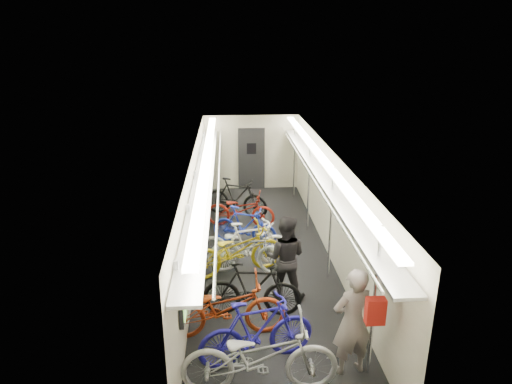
{
  "coord_description": "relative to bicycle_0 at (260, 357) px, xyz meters",
  "views": [
    {
      "loc": [
        -0.77,
        -9.23,
        4.77
      ],
      "look_at": [
        -0.09,
        1.24,
        1.15
      ],
      "focal_mm": 32.0,
      "sensor_mm": 36.0,
      "label": 1
    }
  ],
  "objects": [
    {
      "name": "train_car_shell",
      "position": [
        0.02,
        4.76,
        1.08
      ],
      "size": [
        10.0,
        10.0,
        10.0
      ],
      "color": "black",
      "rests_on": "ground"
    },
    {
      "name": "bicycle_0",
      "position": [
        0.0,
        0.0,
        0.0
      ],
      "size": [
        2.19,
        0.78,
        1.15
      ],
      "primitive_type": "imported",
      "rotation": [
        0.0,
        0.0,
        1.57
      ],
      "color": "#9FA0A4",
      "rests_on": "ground"
    },
    {
      "name": "bicycle_1",
      "position": [
        -0.0,
        0.61,
        -0.03
      ],
      "size": [
        1.89,
        0.93,
        1.09
      ],
      "primitive_type": "imported",
      "rotation": [
        0.0,
        0.0,
        1.81
      ],
      "color": "#201A9C",
      "rests_on": "ground"
    },
    {
      "name": "bicycle_2",
      "position": [
        -0.48,
        1.31,
        -0.05
      ],
      "size": [
        2.04,
        0.8,
        1.05
      ],
      "primitive_type": "imported",
      "rotation": [
        0.0,
        0.0,
        1.62
      ],
      "color": "#972F10",
      "rests_on": "ground"
    },
    {
      "name": "bicycle_3",
      "position": [
        -0.0,
        1.84,
        -0.05
      ],
      "size": [
        1.8,
        0.69,
        1.06
      ],
      "primitive_type": "imported",
      "rotation": [
        0.0,
        0.0,
        1.46
      ],
      "color": "black",
      "rests_on": "ground"
    },
    {
      "name": "bicycle_4",
      "position": [
        -0.25,
        3.39,
        -0.04
      ],
      "size": [
        2.14,
        1.27,
        1.06
      ],
      "primitive_type": "imported",
      "rotation": [
        0.0,
        0.0,
        1.87
      ],
      "color": "gold",
      "rests_on": "ground"
    },
    {
      "name": "bicycle_5",
      "position": [
        0.04,
        3.6,
        -0.03
      ],
      "size": [
        1.89,
        0.94,
        1.09
      ],
      "primitive_type": "imported",
      "rotation": [
        0.0,
        0.0,
        1.81
      ],
      "color": "silver",
      "rests_on": "ground"
    },
    {
      "name": "bicycle_6",
      "position": [
        -0.08,
        3.55,
        -0.05
      ],
      "size": [
        2.1,
        1.44,
        1.04
      ],
      "primitive_type": "imported",
      "rotation": [
        0.0,
        0.0,
        1.15
      ],
      "color": "#A8A8AD",
      "rests_on": "ground"
    },
    {
      "name": "bicycle_7",
      "position": [
        -0.02,
        4.77,
        -0.09
      ],
      "size": [
        1.66,
        1.03,
        0.96
      ],
      "primitive_type": "imported",
      "rotation": [
        0.0,
        0.0,
        1.18
      ],
      "color": "#1A2BA0",
      "rests_on": "ground"
    },
    {
      "name": "bicycle_8",
      "position": [
        -0.07,
        5.88,
        -0.11
      ],
      "size": [
        1.87,
        0.96,
        0.94
      ],
      "primitive_type": "imported",
      "rotation": [
        0.0,
        0.0,
        1.37
      ],
      "color": "maroon",
      "rests_on": "ground"
    },
    {
      "name": "bicycle_9",
      "position": [
        -0.17,
        6.6,
        -0.03
      ],
      "size": [
        1.87,
        1.23,
        1.1
      ],
      "primitive_type": "imported",
      "rotation": [
        0.0,
        0.0,
        1.14
      ],
      "color": "black",
      "rests_on": "ground"
    },
    {
      "name": "passenger_near",
      "position": [
        1.36,
        0.32,
        0.28
      ],
      "size": [
        0.7,
        0.54,
        1.71
      ],
      "primitive_type": "imported",
      "rotation": [
        0.0,
        0.0,
        3.36
      ],
      "color": "slate",
      "rests_on": "ground"
    },
    {
      "name": "passenger_mid",
      "position": [
        0.65,
        2.44,
        0.25
      ],
      "size": [
        0.94,
        0.81,
        1.66
      ],
      "primitive_type": "imported",
      "rotation": [
        0.0,
        0.0,
        2.88
      ],
      "color": "black",
      "rests_on": "ground"
    },
    {
      "name": "backpack",
      "position": [
        1.54,
        -0.06,
        0.71
      ],
      "size": [
        0.26,
        0.14,
        0.38
      ],
      "primitive_type": "cube",
      "rotation": [
        0.0,
        0.0,
        -0.0
      ],
      "color": "#AE1811",
      "rests_on": "passenger_near"
    }
  ]
}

